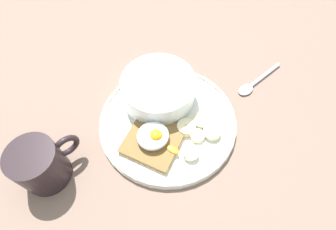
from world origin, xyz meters
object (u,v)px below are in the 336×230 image
oatmeal_bowl (159,89)px  banana_slice_left (202,121)px  banana_slice_front (212,132)px  poached_egg (153,136)px  toast_slice (153,140)px  banana_slice_right (186,127)px  banana_slice_back (197,136)px  spoon (255,83)px  coffee_mug (41,164)px  banana_slice_inner (191,154)px

oatmeal_bowl → banana_slice_left: size_ratio=2.83×
oatmeal_bowl → banana_slice_front: oatmeal_bowl is taller
oatmeal_bowl → poached_egg: (-7.13, -6.74, -0.48)cm
toast_slice → banana_slice_right: size_ratio=3.47×
banana_slice_back → spoon: bearing=3.0°
spoon → oatmeal_bowl: bearing=150.1°
banana_slice_left → coffee_mug: coffee_mug is taller
banana_slice_front → spoon: 16.48cm
toast_slice → coffee_mug: coffee_mug is taller
poached_egg → coffee_mug: coffee_mug is taller
oatmeal_bowl → banana_slice_right: 9.09cm
oatmeal_bowl → poached_egg: bearing=-136.6°
banana_slice_inner → spoon: (22.12, 2.65, -1.36)cm
banana_slice_back → banana_slice_right: size_ratio=1.03×
poached_egg → oatmeal_bowl: bearing=43.4°
toast_slice → banana_slice_inner: (3.10, -6.43, 0.11)cm
banana_slice_right → spoon: size_ratio=0.28×
poached_egg → banana_slice_inner: bearing=-64.1°
banana_slice_right → banana_slice_inner: (-3.05, -4.28, 0.06)cm
banana_slice_inner → banana_slice_left: bearing=28.1°
banana_slice_front → banana_slice_right: (-2.80, 3.92, 0.00)cm
oatmeal_bowl → poached_egg: oatmeal_bowl is taller
banana_slice_front → banana_slice_left: size_ratio=0.89×
toast_slice → banana_slice_right: bearing=-19.3°
banana_slice_back → oatmeal_bowl: bearing=86.6°
poached_egg → banana_slice_left: size_ratio=1.58×
banana_slice_right → coffee_mug: (-23.06, 9.92, 2.60)cm
banana_slice_left → banana_slice_back: (-2.82, -1.64, -0.08)cm
poached_egg → banana_slice_front: bearing=-33.7°
banana_slice_back → banana_slice_right: banana_slice_right is taller
banana_slice_right → spoon: bearing=-4.9°
toast_slice → banana_slice_inner: banana_slice_inner is taller
banana_slice_left → spoon: 15.96cm
banana_slice_front → banana_slice_back: 2.79cm
banana_slice_back → banana_slice_inner: (-3.40, -1.68, 0.24)cm
poached_egg → banana_slice_back: (6.46, -4.62, -1.89)cm
banana_slice_right → spoon: (19.06, -1.63, -1.31)cm
banana_slice_right → banana_slice_front: bearing=-54.4°
toast_slice → poached_egg: 1.77cm
coffee_mug → banana_slice_left: bearing=-22.6°
banana_slice_front → banana_slice_left: (0.36, 2.95, -0.10)cm
banana_slice_left → spoon: size_ratio=0.39×
oatmeal_bowl → banana_slice_right: oatmeal_bowl is taller
banana_slice_left → banana_slice_right: 3.31cm
banana_slice_right → coffee_mug: size_ratio=0.32×
oatmeal_bowl → banana_slice_left: (2.14, -9.73, -2.30)cm
banana_slice_front → banana_slice_right: 4.82cm
toast_slice → poached_egg: size_ratio=1.55×
coffee_mug → banana_slice_front: bearing=-28.2°
oatmeal_bowl → coffee_mug: (-24.07, 1.16, 0.41)cm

